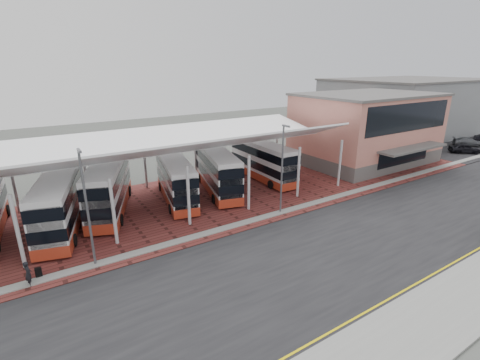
{
  "coord_description": "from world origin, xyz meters",
  "views": [
    {
      "loc": [
        -16.87,
        -16.16,
        12.91
      ],
      "look_at": [
        -1.79,
        7.2,
        3.59
      ],
      "focal_mm": 26.0,
      "sensor_mm": 36.0,
      "label": 1
    }
  ],
  "objects_px": {
    "bus_1": "(60,204)",
    "bus_3": "(176,180)",
    "bus_4": "(217,171)",
    "carpark_car_b": "(469,142)",
    "carpark_car_a": "(464,148)",
    "pedestrian": "(28,273)",
    "bus_2": "(109,187)",
    "terminal": "(367,128)",
    "bus_5": "(263,161)"
  },
  "relations": [
    {
      "from": "terminal",
      "to": "carpark_car_b",
      "type": "height_order",
      "value": "terminal"
    },
    {
      "from": "bus_3",
      "to": "bus_4",
      "type": "distance_m",
      "value": 4.67
    },
    {
      "from": "bus_4",
      "to": "carpark_car_a",
      "type": "bearing_deg",
      "value": 6.59
    },
    {
      "from": "bus_5",
      "to": "bus_3",
      "type": "bearing_deg",
      "value": -173.88
    },
    {
      "from": "bus_4",
      "to": "bus_3",
      "type": "bearing_deg",
      "value": -164.4
    },
    {
      "from": "terminal",
      "to": "bus_1",
      "type": "distance_m",
      "value": 38.12
    },
    {
      "from": "bus_5",
      "to": "carpark_car_a",
      "type": "height_order",
      "value": "bus_5"
    },
    {
      "from": "bus_2",
      "to": "pedestrian",
      "type": "height_order",
      "value": "bus_2"
    },
    {
      "from": "bus_3",
      "to": "bus_5",
      "type": "bearing_deg",
      "value": 16.41
    },
    {
      "from": "bus_4",
      "to": "carpark_car_b",
      "type": "relative_size",
      "value": 2.35
    },
    {
      "from": "bus_1",
      "to": "bus_3",
      "type": "height_order",
      "value": "bus_1"
    },
    {
      "from": "carpark_car_a",
      "to": "carpark_car_b",
      "type": "height_order",
      "value": "carpark_car_a"
    },
    {
      "from": "bus_4",
      "to": "bus_2",
      "type": "bearing_deg",
      "value": -169.32
    },
    {
      "from": "carpark_car_a",
      "to": "carpark_car_b",
      "type": "distance_m",
      "value": 5.94
    },
    {
      "from": "bus_4",
      "to": "bus_5",
      "type": "distance_m",
      "value": 6.53
    },
    {
      "from": "bus_4",
      "to": "carpark_car_a",
      "type": "xyz_separation_m",
      "value": [
        39.51,
        -5.83,
        -1.43
      ]
    },
    {
      "from": "bus_5",
      "to": "pedestrian",
      "type": "distance_m",
      "value": 25.93
    },
    {
      "from": "bus_2",
      "to": "bus_4",
      "type": "relative_size",
      "value": 1.03
    },
    {
      "from": "bus_1",
      "to": "bus_5",
      "type": "relative_size",
      "value": 1.05
    },
    {
      "from": "terminal",
      "to": "bus_4",
      "type": "relative_size",
      "value": 1.69
    },
    {
      "from": "carpark_car_a",
      "to": "bus_2",
      "type": "bearing_deg",
      "value": 122.81
    },
    {
      "from": "bus_4",
      "to": "pedestrian",
      "type": "bearing_deg",
      "value": -139.93
    },
    {
      "from": "bus_3",
      "to": "pedestrian",
      "type": "height_order",
      "value": "bus_3"
    },
    {
      "from": "terminal",
      "to": "bus_5",
      "type": "distance_m",
      "value": 16.77
    },
    {
      "from": "bus_2",
      "to": "carpark_car_a",
      "type": "distance_m",
      "value": 50.74
    },
    {
      "from": "terminal",
      "to": "bus_5",
      "type": "xyz_separation_m",
      "value": [
        -16.56,
        1.11,
        -2.45
      ]
    },
    {
      "from": "terminal",
      "to": "bus_1",
      "type": "height_order",
      "value": "terminal"
    },
    {
      "from": "bus_1",
      "to": "bus_5",
      "type": "height_order",
      "value": "bus_1"
    },
    {
      "from": "bus_3",
      "to": "carpark_car_a",
      "type": "bearing_deg",
      "value": 5.09
    },
    {
      "from": "bus_2",
      "to": "carpark_car_b",
      "type": "relative_size",
      "value": 2.42
    },
    {
      "from": "bus_3",
      "to": "carpark_car_b",
      "type": "bearing_deg",
      "value": 8.21
    },
    {
      "from": "bus_4",
      "to": "carpark_car_b",
      "type": "distance_m",
      "value": 45.29
    },
    {
      "from": "bus_3",
      "to": "pedestrian",
      "type": "bearing_deg",
      "value": -135.21
    },
    {
      "from": "bus_1",
      "to": "carpark_car_a",
      "type": "xyz_separation_m",
      "value": [
        54.51,
        -4.82,
        -1.46
      ]
    },
    {
      "from": "bus_1",
      "to": "carpark_car_b",
      "type": "height_order",
      "value": "bus_1"
    },
    {
      "from": "bus_5",
      "to": "pedestrian",
      "type": "bearing_deg",
      "value": -157.34
    },
    {
      "from": "bus_2",
      "to": "bus_4",
      "type": "distance_m",
      "value": 10.79
    },
    {
      "from": "terminal",
      "to": "bus_4",
      "type": "distance_m",
      "value": 23.17
    },
    {
      "from": "bus_2",
      "to": "bus_3",
      "type": "distance_m",
      "value": 6.16
    },
    {
      "from": "bus_1",
      "to": "carpark_car_b",
      "type": "bearing_deg",
      "value": 12.58
    },
    {
      "from": "bus_3",
      "to": "pedestrian",
      "type": "relative_size",
      "value": 6.3
    },
    {
      "from": "bus_2",
      "to": "pedestrian",
      "type": "distance_m",
      "value": 11.61
    },
    {
      "from": "bus_2",
      "to": "carpark_car_a",
      "type": "height_order",
      "value": "bus_2"
    },
    {
      "from": "bus_1",
      "to": "carpark_car_a",
      "type": "height_order",
      "value": "bus_1"
    },
    {
      "from": "terminal",
      "to": "bus_3",
      "type": "distance_m",
      "value": 27.83
    },
    {
      "from": "carpark_car_b",
      "to": "bus_1",
      "type": "bearing_deg",
      "value": 136.72
    },
    {
      "from": "bus_2",
      "to": "bus_5",
      "type": "relative_size",
      "value": 1.06
    },
    {
      "from": "bus_3",
      "to": "bus_5",
      "type": "xyz_separation_m",
      "value": [
        11.16,
        0.76,
        0.09
      ]
    },
    {
      "from": "terminal",
      "to": "carpark_car_a",
      "type": "xyz_separation_m",
      "value": [
        16.47,
        -5.42,
        -3.85
      ]
    },
    {
      "from": "carpark_car_b",
      "to": "bus_4",
      "type": "bearing_deg",
      "value": 134.56
    }
  ]
}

